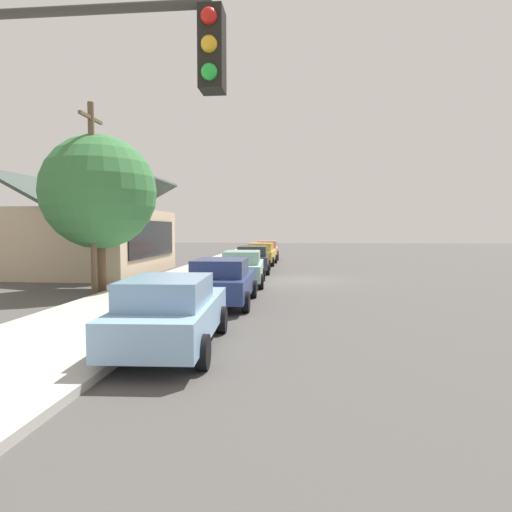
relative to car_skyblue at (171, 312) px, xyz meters
The scene contains 13 objects.
ground_plane 13.66m from the car_skyblue, 12.00° to the right, with size 120.00×120.00×0.00m, color #4C4947.
sidewalk_curb 13.64m from the car_skyblue, 11.71° to the left, with size 60.00×4.20×0.16m, color #B2AFA8.
car_skyblue is the anchor object (origin of this frame).
car_navy 5.62m from the car_skyblue, ahead, with size 4.74×2.17×1.59m.
car_seafoam 10.96m from the car_skyblue, ahead, with size 4.98×2.19×1.59m.
car_charcoal 16.72m from the car_skyblue, ahead, with size 4.87×2.20×1.59m.
car_mustard 22.42m from the car_skyblue, ahead, with size 4.86×2.10×1.59m.
car_coral 28.10m from the car_skyblue, ahead, with size 4.69×2.12×1.59m.
storefront_building 18.05m from the car_skyblue, 30.51° to the left, with size 9.84×7.23×5.65m.
shade_tree 10.55m from the car_skyblue, 33.24° to the left, with size 4.66×4.66×6.44m.
traffic_light_main 5.39m from the car_skyblue, behind, with size 0.37×2.79×5.20m.
utility_pole_wooden 9.77m from the car_skyblue, 35.41° to the left, with size 1.80×0.24×7.50m.
fire_hydrant_red 8.50m from the car_skyblue, ahead, with size 0.22×0.22×0.71m.
Camera 1 is at (-22.38, 0.14, 2.58)m, focal length 30.73 mm.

